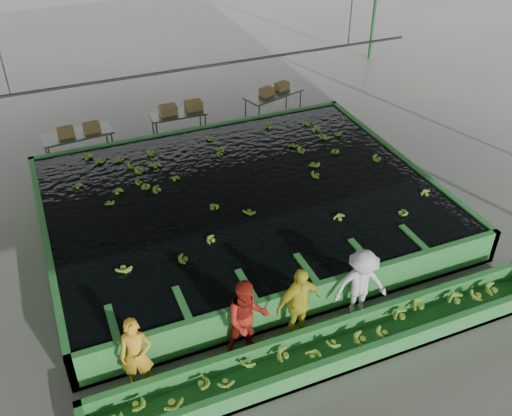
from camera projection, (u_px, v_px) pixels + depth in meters
name	position (u px, v px, depth m)	size (l,w,h in m)	color
ground	(264.00, 251.00, 14.22)	(80.00, 80.00, 0.00)	#5D5E56
shed_roof	(266.00, 57.00, 11.36)	(20.00, 22.00, 0.04)	gray
shed_posts	(265.00, 165.00, 12.79)	(20.00, 22.00, 5.00)	#1F5F2C
flotation_tank	(242.00, 205.00, 15.09)	(10.00, 8.00, 0.90)	#2F8237
tank_water	(241.00, 193.00, 14.87)	(9.70, 7.70, 0.00)	black
sorting_trough	(335.00, 347.00, 11.35)	(10.00, 1.00, 0.50)	#2F8237
cableway_rail	(196.00, 68.00, 16.29)	(0.08, 0.08, 14.00)	#59605B
rail_hanger_left	(1.00, 58.00, 14.14)	(0.04, 0.04, 2.00)	#59605B
rail_hanger_right	(351.00, 13.00, 17.29)	(0.04, 0.04, 2.00)	#59605B
worker_a	(136.00, 355.00, 10.43)	(0.61, 0.40, 1.68)	gold
worker_b	(247.00, 319.00, 11.08)	(0.88, 0.69, 1.82)	#A42215
worker_c	(299.00, 304.00, 11.45)	(1.04, 0.43, 1.77)	yellow
worker_d	(361.00, 285.00, 11.91)	(1.14, 0.65, 1.76)	silver
packing_table_left	(80.00, 147.00, 17.62)	(2.11, 0.85, 0.96)	#59605B
packing_table_mid	(179.00, 125.00, 19.04)	(1.83, 0.73, 0.83)	#59605B
packing_table_right	(273.00, 106.00, 20.11)	(2.13, 0.85, 0.97)	#59605B
box_stack_left	(79.00, 134.00, 17.34)	(1.26, 0.35, 0.27)	olive
box_stack_mid	(181.00, 112.00, 18.89)	(1.43, 0.40, 0.31)	olive
box_stack_right	(274.00, 92.00, 19.89)	(1.19, 0.33, 0.26)	olive
floating_bananas	(231.00, 178.00, 15.47)	(9.16, 6.25, 0.12)	#6CA229
trough_bananas	(336.00, 342.00, 11.26)	(8.40, 0.56, 0.11)	#6CA229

